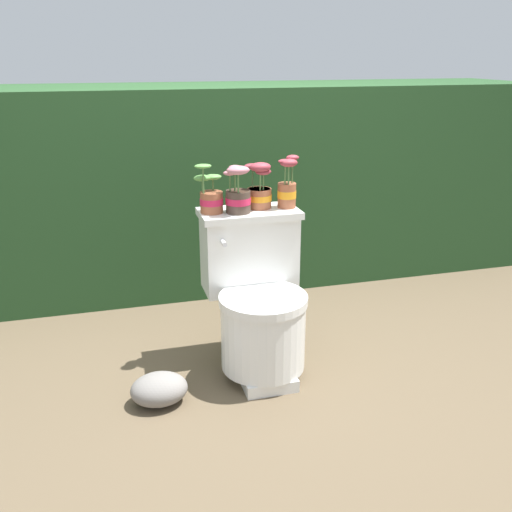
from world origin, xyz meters
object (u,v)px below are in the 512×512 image
Objects in this scene: toilet at (257,300)px; garden_stone at (159,389)px; potted_plant_midleft at (238,195)px; potted_plant_midright at (287,188)px; potted_plant_left at (211,197)px; potted_plant_middle at (259,191)px.

garden_stone is at bearing -159.24° from toilet.
potted_plant_midright is at bearing 7.05° from potted_plant_midleft.
potted_plant_left reaches higher than potted_plant_middle.
potted_plant_middle is (0.11, 0.05, 0.00)m from potted_plant_midleft.
potted_plant_midleft is at bearing 118.25° from toilet.
potted_plant_midleft is 0.12m from potted_plant_middle.
toilet is 0.49m from potted_plant_left.
garden_stone is (-0.64, -0.31, -0.73)m from potted_plant_midright.
potted_plant_left is 0.22m from potted_plant_middle.
potted_plant_left reaches higher than garden_stone.
potted_plant_left is 1.03× the size of potted_plant_midleft.
potted_plant_middle is at bearing 169.30° from potted_plant_midright.
potted_plant_midleft is 0.91× the size of garden_stone.
garden_stone is at bearing -147.08° from potted_plant_middle.
potted_plant_midright is at bearing -10.70° from potted_plant_middle.
potted_plant_left reaches higher than potted_plant_midleft.
potted_plant_left is 0.12m from potted_plant_midleft.
garden_stone is (-0.51, -0.33, -0.71)m from potted_plant_middle.
potted_plant_midright reaches higher than garden_stone.
garden_stone is at bearing -153.98° from potted_plant_midright.
potted_plant_midright reaches higher than toilet.
potted_plant_midright is (0.12, -0.02, 0.01)m from potted_plant_middle.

